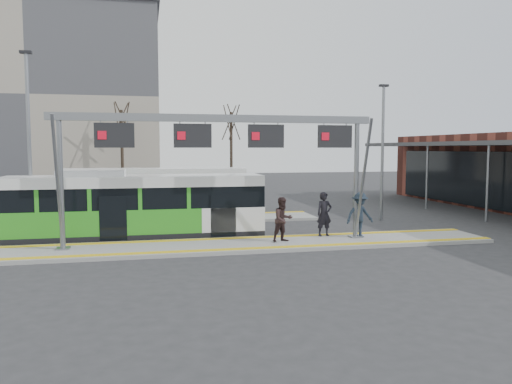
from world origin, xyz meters
TOP-DOWN VIEW (x-y plane):
  - ground at (0.00, 0.00)m, footprint 120.00×120.00m
  - platform_main at (0.00, 0.00)m, footprint 22.00×3.00m
  - platform_second at (-4.00, 8.00)m, footprint 20.00×3.00m
  - tactile_main at (0.00, 0.00)m, footprint 22.00×2.65m
  - tactile_second at (-4.00, 9.15)m, footprint 20.00×0.35m
  - gantry at (-0.35, 0.25)m, footprint 13.00×1.68m
  - apartment_block at (-14.00, 36.00)m, footprint 24.50×12.50m
  - hero_bus at (-3.81, 2.99)m, footprint 11.22×2.50m
  - bg_bus_green at (-2.80, 11.76)m, footprint 11.19×2.95m
  - passenger_a at (4.29, 0.91)m, footprint 0.75×0.53m
  - passenger_b at (2.15, -0.02)m, footprint 1.07×0.95m
  - passenger_c at (5.66, 0.25)m, footprint 1.36×0.90m
  - tree_left at (-5.48, 28.20)m, footprint 1.40×1.40m
  - tree_mid at (5.02, 29.68)m, footprint 1.40×1.40m
  - lamp_west at (-8.35, 4.04)m, footprint 0.50×0.25m
  - lamp_east at (9.43, 5.74)m, footprint 0.50×0.25m

SIDE VIEW (x-z plane):
  - ground at x=0.00m, z-range 0.00..0.00m
  - platform_main at x=0.00m, z-range 0.00..0.15m
  - platform_second at x=-4.00m, z-range 0.00..0.15m
  - tactile_main at x=0.00m, z-range 0.15..0.17m
  - tactile_second at x=-4.00m, z-range 0.15..0.17m
  - passenger_b at x=2.15m, z-range 0.15..2.00m
  - passenger_a at x=4.29m, z-range 0.15..2.09m
  - passenger_c at x=5.66m, z-range 0.15..2.11m
  - bg_bus_green at x=-2.80m, z-range -0.02..2.75m
  - hero_bus at x=-3.81m, z-range -0.13..2.95m
  - lamp_east at x=9.43m, z-range 0.24..7.72m
  - gantry at x=-0.35m, z-range 1.70..6.90m
  - lamp_west at x=-8.35m, z-range 0.24..8.47m
  - tree_left at x=-5.48m, z-range 2.21..10.74m
  - tree_mid at x=5.02m, z-range 2.23..10.85m
  - apartment_block at x=-14.00m, z-range 0.01..18.41m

